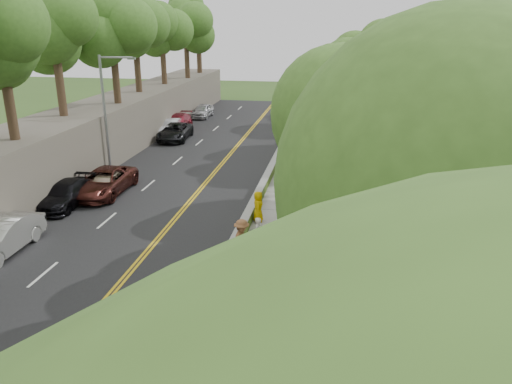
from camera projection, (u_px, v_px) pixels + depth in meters
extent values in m
plane|color=#33511E|center=(210.00, 290.00, 19.75)|extent=(140.00, 140.00, 0.00)
cube|color=black|center=(189.00, 174.00, 34.57)|extent=(11.20, 66.00, 0.04)
cube|color=gray|center=(304.00, 179.00, 33.32)|extent=(4.20, 66.00, 0.05)
cube|color=#A3F22B|center=(270.00, 174.00, 33.59)|extent=(0.42, 66.00, 0.60)
cube|color=#595147|center=(77.00, 141.00, 35.19)|extent=(5.00, 66.00, 4.00)
cube|color=slate|center=(336.00, 167.00, 32.67)|extent=(0.04, 66.00, 2.00)
cylinder|color=gray|center=(105.00, 117.00, 33.16)|extent=(0.18, 0.18, 8.00)
cylinder|color=gray|center=(115.00, 57.00, 31.73)|extent=(2.30, 0.13, 0.13)
cube|color=gray|center=(132.00, 58.00, 31.58)|extent=(0.50, 0.22, 0.14)
cylinder|color=gray|center=(217.00, 296.00, 16.27)|extent=(0.09, 0.09, 3.10)
cube|color=white|center=(216.00, 269.00, 15.91)|extent=(0.62, 0.04, 0.62)
cube|color=white|center=(216.00, 288.00, 16.14)|extent=(0.56, 0.04, 0.50)
cylinder|color=#FF9100|center=(331.00, 162.00, 35.37)|extent=(0.59, 0.59, 0.97)
cube|color=gray|center=(298.00, 269.00, 20.37)|extent=(1.35, 1.05, 0.86)
imported|color=silver|center=(0.00, 237.00, 22.47)|extent=(1.76, 4.86, 1.59)
imported|color=#4D1F1A|center=(104.00, 182.00, 30.25)|extent=(2.58, 5.52, 1.53)
imported|color=black|center=(66.00, 194.00, 28.38)|extent=(2.05, 4.77, 1.37)
imported|color=tan|center=(105.00, 185.00, 29.99)|extent=(1.73, 4.09, 1.38)
imported|color=silver|center=(170.00, 127.00, 45.80)|extent=(1.92, 4.53, 1.46)
imported|color=black|center=(175.00, 132.00, 43.96)|extent=(2.74, 5.31, 1.43)
imported|color=maroon|center=(178.00, 123.00, 47.67)|extent=(2.61, 5.44, 1.53)
imported|color=silver|center=(203.00, 111.00, 54.09)|extent=(1.71, 4.24, 1.44)
imported|color=#C59E04|center=(258.00, 207.00, 26.04)|extent=(0.66, 0.89, 1.67)
imported|color=silver|center=(259.00, 234.00, 22.81)|extent=(0.55, 0.67, 1.59)
imported|color=#222328|center=(281.00, 182.00, 29.96)|extent=(0.83, 0.96, 1.71)
imported|color=#905A33|center=(242.00, 240.00, 21.86)|extent=(0.98, 1.36, 1.89)
imported|color=black|center=(332.00, 145.00, 38.80)|extent=(1.06, 0.76, 1.67)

